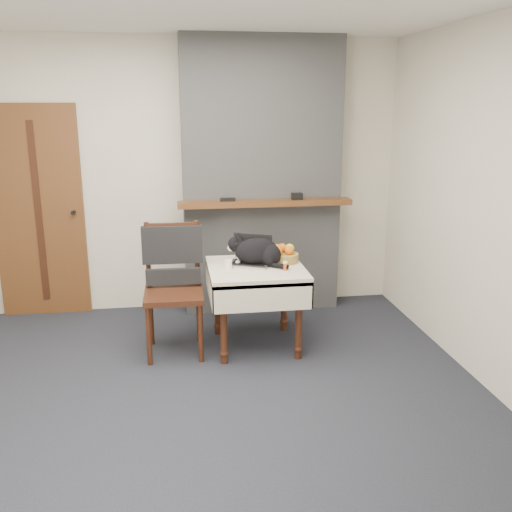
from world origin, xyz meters
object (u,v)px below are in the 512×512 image
at_px(laptop, 251,257).
at_px(cream_jar, 228,264).
at_px(cat, 258,252).
at_px(chair, 173,270).
at_px(pill_bottle, 285,266).
at_px(fruit_basket, 283,255).
at_px(door, 39,213).
at_px(side_table, 256,280).

xyz_separation_m(laptop, cream_jar, (-0.20, -0.12, -0.02)).
distance_m(cat, chair, 0.71).
xyz_separation_m(laptop, pill_bottle, (0.25, -0.23, -0.02)).
bearing_deg(laptop, fruit_basket, 27.65).
bearing_deg(chair, door, 141.27).
relative_size(cat, pill_bottle, 6.67).
height_order(side_table, cream_jar, cream_jar).
bearing_deg(door, laptop, -27.75).
distance_m(side_table, laptop, 0.20).
relative_size(door, cat, 4.12).
bearing_deg(cream_jar, laptop, 30.71).
relative_size(side_table, laptop, 1.88).
distance_m(laptop, chair, 0.65).
bearing_deg(chair, pill_bottle, -12.24).
xyz_separation_m(side_table, laptop, (-0.03, 0.09, 0.17)).
bearing_deg(chair, cat, -0.72).
relative_size(side_table, cream_jar, 10.77).
height_order(laptop, chair, chair).
height_order(side_table, chair, chair).
bearing_deg(pill_bottle, laptop, 136.34).
bearing_deg(cream_jar, pill_bottle, -14.32).
height_order(door, cat, door).
bearing_deg(door, pill_bottle, -29.93).
relative_size(laptop, cream_jar, 5.73).
height_order(cream_jar, chair, chair).
distance_m(laptop, cat, 0.09).
bearing_deg(door, cream_jar, -33.49).
xyz_separation_m(fruit_basket, chair, (-0.93, -0.05, -0.08)).
bearing_deg(laptop, pill_bottle, -20.41).
bearing_deg(fruit_basket, side_table, -155.26).
bearing_deg(fruit_basket, pill_bottle, -97.37).
bearing_deg(chair, side_table, -4.83).
relative_size(laptop, chair, 0.39).
height_order(cat, pill_bottle, cat).
height_order(door, laptop, door).
distance_m(cat, pill_bottle, 0.28).
xyz_separation_m(side_table, chair, (-0.68, 0.07, 0.09)).
height_order(cat, chair, chair).
distance_m(side_table, fruit_basket, 0.32).
bearing_deg(laptop, door, 175.49).
relative_size(side_table, cat, 1.61).
relative_size(door, fruit_basket, 7.79).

